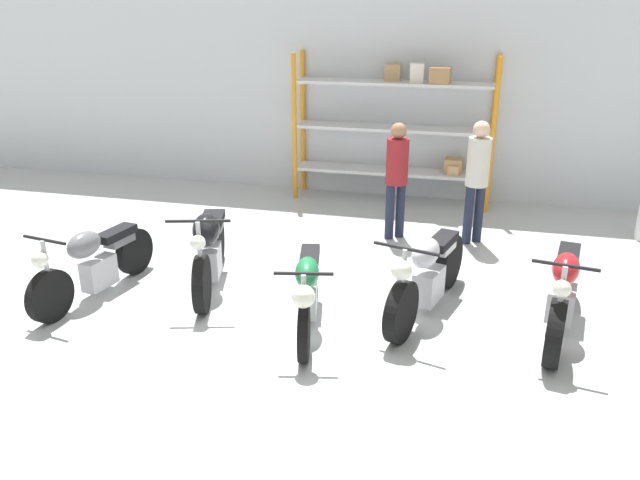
# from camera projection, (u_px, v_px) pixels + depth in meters

# --- Properties ---
(ground_plane) EXTENTS (30.00, 30.00, 0.00)m
(ground_plane) POSITION_uv_depth(u_px,v_px,m) (312.00, 309.00, 7.18)
(ground_plane) COLOR #B2B7B7
(back_wall) EXTENTS (30.00, 0.08, 3.60)m
(back_wall) POSITION_uv_depth(u_px,v_px,m) (380.00, 93.00, 10.83)
(back_wall) COLOR silver
(back_wall) RESTS_ON ground_plane
(shelving_rack) EXTENTS (3.40, 0.63, 2.51)m
(shelving_rack) POSITION_uv_depth(u_px,v_px,m) (400.00, 123.00, 10.56)
(shelving_rack) COLOR orange
(shelving_rack) RESTS_ON ground_plane
(motorcycle_grey) EXTENTS (0.62, 2.00, 0.96)m
(motorcycle_grey) POSITION_uv_depth(u_px,v_px,m) (94.00, 262.00, 7.37)
(motorcycle_grey) COLOR black
(motorcycle_grey) RESTS_ON ground_plane
(motorcycle_black) EXTENTS (0.85, 1.99, 1.09)m
(motorcycle_black) POSITION_uv_depth(u_px,v_px,m) (209.00, 248.00, 7.60)
(motorcycle_black) COLOR black
(motorcycle_black) RESTS_ON ground_plane
(motorcycle_green) EXTENTS (0.69, 2.05, 0.92)m
(motorcycle_green) POSITION_uv_depth(u_px,v_px,m) (308.00, 287.00, 6.70)
(motorcycle_green) COLOR black
(motorcycle_green) RESTS_ON ground_plane
(motorcycle_silver) EXTENTS (0.89, 2.14, 1.03)m
(motorcycle_silver) POSITION_uv_depth(u_px,v_px,m) (427.00, 274.00, 6.97)
(motorcycle_silver) COLOR black
(motorcycle_silver) RESTS_ON ground_plane
(motorcycle_red) EXTENTS (0.68, 2.12, 1.05)m
(motorcycle_red) POSITION_uv_depth(u_px,v_px,m) (562.00, 293.00, 6.56)
(motorcycle_red) COLOR black
(motorcycle_red) RESTS_ON ground_plane
(person_browsing) EXTENTS (0.45, 0.45, 1.72)m
(person_browsing) POSITION_uv_depth(u_px,v_px,m) (397.00, 172.00, 8.97)
(person_browsing) COLOR #1E2338
(person_browsing) RESTS_ON ground_plane
(person_near_rack) EXTENTS (0.45, 0.45, 1.78)m
(person_near_rack) POSITION_uv_depth(u_px,v_px,m) (477.00, 172.00, 8.77)
(person_near_rack) COLOR #1E2338
(person_near_rack) RESTS_ON ground_plane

